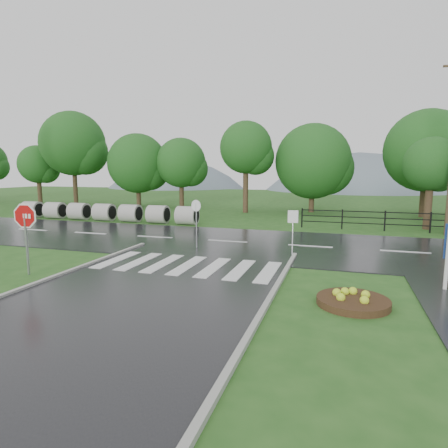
% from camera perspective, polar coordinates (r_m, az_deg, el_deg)
% --- Properties ---
extents(ground, '(120.00, 120.00, 0.00)m').
position_cam_1_polar(ground, '(9.72, -17.47, -13.40)').
color(ground, '#27571D').
rests_on(ground, ground).
extents(main_road, '(90.00, 8.00, 0.04)m').
position_cam_1_polar(main_road, '(18.49, 0.52, -2.77)').
color(main_road, black).
rests_on(main_road, ground).
extents(crosswalk, '(6.50, 2.80, 0.02)m').
position_cam_1_polar(crosswalk, '(13.88, -5.55, -6.26)').
color(crosswalk, silver).
rests_on(crosswalk, ground).
extents(fence_west, '(9.58, 0.08, 1.20)m').
position_cam_1_polar(fence_west, '(23.65, 23.33, 0.74)').
color(fence_west, black).
rests_on(fence_west, ground).
extents(hills, '(102.00, 48.00, 48.00)m').
position_cam_1_polar(hills, '(74.85, 15.65, -6.87)').
color(hills, slate).
rests_on(hills, ground).
extents(treeline, '(83.20, 5.20, 10.00)m').
position_cam_1_polar(treeline, '(31.85, 9.65, 1.73)').
color(treeline, '#185019').
rests_on(treeline, ground).
extents(culvert_pipes, '(13.90, 1.20, 1.20)m').
position_cam_1_polar(culvert_pipes, '(27.58, -17.78, 1.73)').
color(culvert_pipes, '#9E9B93').
rests_on(culvert_pipes, ground).
extents(stop_sign, '(1.15, 0.15, 2.59)m').
position_cam_1_polar(stop_sign, '(14.11, -28.04, 0.27)').
color(stop_sign, '#939399').
rests_on(stop_sign, ground).
extents(flower_bed, '(1.88, 1.88, 0.38)m').
position_cam_1_polar(flower_bed, '(10.57, 19.07, -10.89)').
color(flower_bed, '#332111').
rests_on(flower_bed, ground).
extents(reg_sign_small, '(0.42, 0.07, 1.90)m').
position_cam_1_polar(reg_sign_small, '(15.57, 10.45, 0.12)').
color(reg_sign_small, '#939399').
rests_on(reg_sign_small, ground).
extents(reg_sign_round, '(0.50, 0.16, 2.21)m').
position_cam_1_polar(reg_sign_round, '(16.81, -4.24, 0.94)').
color(reg_sign_round, '#939399').
rests_on(reg_sign_round, ground).
extents(entrance_tree_left, '(3.14, 3.14, 5.46)m').
position_cam_1_polar(entrance_tree_left, '(25.34, 29.03, 7.90)').
color(entrance_tree_left, '#3D2B1C').
rests_on(entrance_tree_left, ground).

